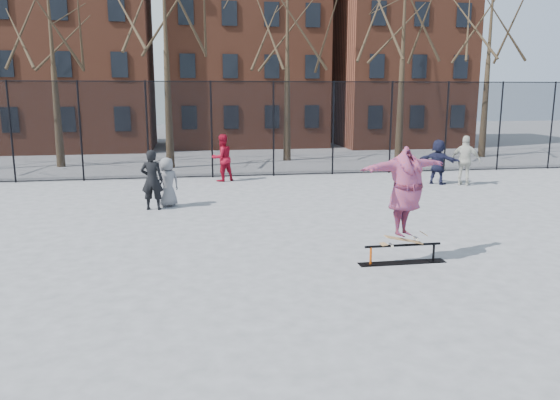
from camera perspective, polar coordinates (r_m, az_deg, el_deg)
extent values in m
plane|color=slate|center=(10.78, 3.86, -8.22)|extent=(100.00, 100.00, 0.00)
cube|color=black|center=(11.98, 12.63, -6.40)|extent=(1.90, 0.29, 0.01)
cylinder|color=#E7510D|center=(11.69, 9.46, -5.77)|extent=(0.05, 0.05, 0.39)
cylinder|color=black|center=(12.21, 15.75, -5.30)|extent=(0.05, 0.05, 0.39)
cylinder|color=black|center=(11.87, 12.72, -4.64)|extent=(1.68, 0.05, 0.05)
imported|color=#6D3688|center=(11.63, 12.99, 0.45)|extent=(2.37, 1.48, 1.88)
imported|color=slate|center=(17.49, -11.68, 1.84)|extent=(0.90, 0.77, 1.56)
imported|color=black|center=(17.10, -13.23, 2.06)|extent=(0.73, 0.53, 1.85)
imported|color=maroon|center=(22.07, -6.07, 4.40)|extent=(1.14, 1.06, 1.88)
imported|color=beige|center=(22.16, 18.80, 3.92)|extent=(1.17, 1.06, 1.92)
imported|color=#1B1C36|center=(22.13, 16.18, 3.86)|extent=(1.48, 1.55, 1.75)
cylinder|color=black|center=(23.91, -26.30, 6.38)|extent=(0.07, 0.07, 4.00)
cylinder|color=black|center=(23.30, -20.13, 6.76)|extent=(0.07, 0.07, 4.00)
cylinder|color=black|center=(22.98, -13.70, 7.07)|extent=(0.07, 0.07, 4.00)
cylinder|color=black|center=(22.95, -7.16, 7.30)|extent=(0.07, 0.07, 4.00)
cylinder|color=black|center=(23.20, -0.68, 7.43)|extent=(0.07, 0.07, 4.00)
cylinder|color=black|center=(23.75, 5.58, 7.47)|extent=(0.07, 0.07, 4.00)
cylinder|color=black|center=(24.55, 11.50, 7.42)|extent=(0.07, 0.07, 4.00)
cylinder|color=black|center=(25.60, 16.98, 7.31)|extent=(0.07, 0.07, 4.00)
cylinder|color=black|center=(26.86, 21.99, 7.15)|extent=(0.07, 0.07, 4.00)
cylinder|color=black|center=(28.30, 26.52, 6.96)|extent=(0.07, 0.07, 4.00)
cube|color=black|center=(23.05, -3.65, 7.38)|extent=(34.00, 0.01, 4.00)
cylinder|color=black|center=(22.99, -3.72, 12.26)|extent=(34.00, 0.04, 0.04)
cone|color=black|center=(28.36, -22.26, 7.95)|extent=(0.40, 0.40, 4.62)
cone|color=black|center=(26.41, -11.03, 8.38)|extent=(0.40, 0.40, 4.62)
cone|color=black|center=(28.13, 0.42, 8.76)|extent=(0.40, 0.40, 4.62)
cone|color=black|center=(28.37, 12.02, 8.54)|extent=(0.40, 0.40, 4.62)
cone|color=black|center=(31.94, 20.47, 8.37)|extent=(0.40, 0.40, 4.62)
cube|color=brown|center=(36.55, -20.69, 14.46)|extent=(9.00, 7.00, 12.00)
cube|color=brown|center=(36.19, -3.55, 15.98)|extent=(10.00, 7.00, 13.00)
cube|color=brown|center=(38.51, 11.90, 14.00)|extent=(8.00, 7.00, 11.00)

